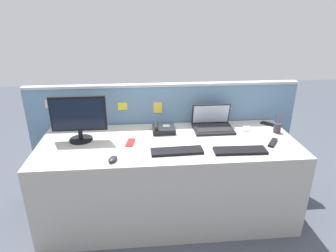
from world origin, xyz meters
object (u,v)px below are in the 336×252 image
at_px(laptop, 212,123).
at_px(pen_cup, 277,128).
at_px(keyboard_main, 240,151).
at_px(tv_remote, 273,143).
at_px(keyboard_spare, 177,151).
at_px(cell_phone_red_case, 130,142).
at_px(cell_phone_black_slab, 268,124).
at_px(desktop_monitor, 79,117).
at_px(desk_phone, 163,129).
at_px(computer_mouse_right_hand, 113,159).
at_px(cell_phone_silver_slab, 246,129).

height_order(laptop, pen_cup, laptop).
bearing_deg(keyboard_main, tv_remote, 22.18).
height_order(pen_cup, tv_remote, pen_cup).
height_order(keyboard_spare, cell_phone_red_case, keyboard_spare).
height_order(keyboard_main, cell_phone_red_case, keyboard_main).
height_order(cell_phone_black_slab, tv_remote, tv_remote).
height_order(desktop_monitor, laptop, desktop_monitor).
bearing_deg(tv_remote, laptop, 174.87).
xyz_separation_m(cell_phone_black_slab, tv_remote, (-0.13, -0.43, 0.01)).
xyz_separation_m(desktop_monitor, keyboard_spare, (0.80, -0.31, -0.20)).
xyz_separation_m(desk_phone, computer_mouse_right_hand, (-0.41, -0.51, -0.01)).
distance_m(pen_cup, cell_phone_silver_slab, 0.27).
bearing_deg(cell_phone_red_case, cell_phone_silver_slab, 19.21).
distance_m(keyboard_spare, pen_cup, 1.01).
distance_m(pen_cup, cell_phone_red_case, 1.34).
height_order(cell_phone_red_case, tv_remote, tv_remote).
xyz_separation_m(keyboard_spare, computer_mouse_right_hand, (-0.49, -0.10, 0.01)).
xyz_separation_m(desktop_monitor, pen_cup, (1.76, 0.00, -0.17)).
bearing_deg(cell_phone_black_slab, desk_phone, 143.11).
bearing_deg(cell_phone_silver_slab, laptop, -164.00).
height_order(desk_phone, cell_phone_red_case, desk_phone).
bearing_deg(keyboard_spare, desktop_monitor, 156.96).
relative_size(keyboard_spare, pen_cup, 2.33).
bearing_deg(cell_phone_red_case, desk_phone, 43.73).
bearing_deg(desktop_monitor, cell_phone_silver_slab, 4.08).
relative_size(cell_phone_black_slab, cell_phone_red_case, 0.90).
distance_m(keyboard_spare, cell_phone_red_case, 0.43).
xyz_separation_m(desktop_monitor, computer_mouse_right_hand, (0.30, -0.40, -0.20)).
distance_m(computer_mouse_right_hand, tv_remote, 1.33).
xyz_separation_m(cell_phone_silver_slab, tv_remote, (0.12, -0.33, 0.01)).
distance_m(desktop_monitor, pen_cup, 1.76).
bearing_deg(desk_phone, tv_remote, -20.07).
relative_size(computer_mouse_right_hand, cell_phone_silver_slab, 0.73).
bearing_deg(desktop_monitor, tv_remote, -7.81).
bearing_deg(cell_phone_silver_slab, keyboard_spare, -124.63).
bearing_deg(computer_mouse_right_hand, laptop, 50.74).
distance_m(computer_mouse_right_hand, pen_cup, 1.51).
xyz_separation_m(desk_phone, tv_remote, (0.90, -0.33, -0.02)).
relative_size(keyboard_main, keyboard_spare, 1.01).
xyz_separation_m(desktop_monitor, tv_remote, (1.62, -0.22, -0.20)).
xyz_separation_m(keyboard_main, pen_cup, (0.46, 0.35, 0.03)).
distance_m(pen_cup, tv_remote, 0.27).
bearing_deg(desk_phone, pen_cup, -5.70).
relative_size(pen_cup, cell_phone_red_case, 1.19).
distance_m(desk_phone, computer_mouse_right_hand, 0.66).
xyz_separation_m(keyboard_main, cell_phone_black_slab, (0.46, 0.55, -0.01)).
bearing_deg(cell_phone_red_case, keyboard_main, -7.18).
bearing_deg(pen_cup, keyboard_spare, -161.99).
bearing_deg(computer_mouse_right_hand, cell_phone_black_slab, 41.03).
distance_m(desk_phone, pen_cup, 1.04).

